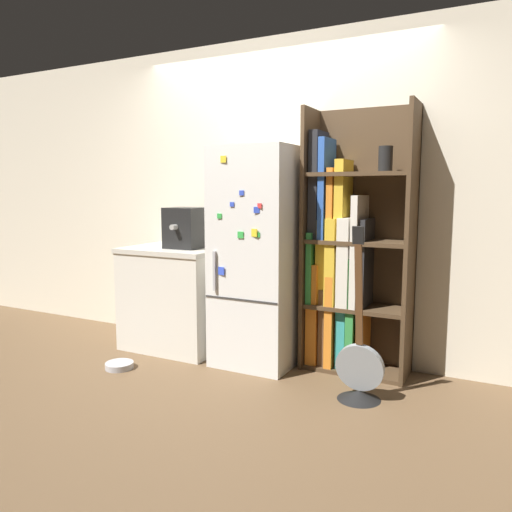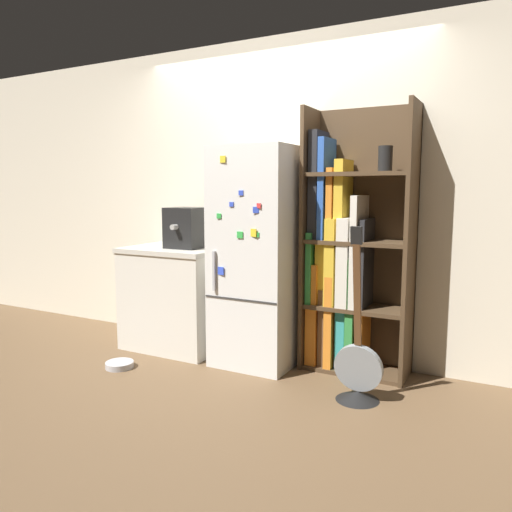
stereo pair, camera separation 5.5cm
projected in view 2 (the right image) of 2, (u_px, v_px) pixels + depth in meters
ground_plane at (252, 366)px, 3.92m from camera, size 16.00×16.00×0.00m
wall_back at (279, 198)px, 4.16m from camera, size 8.00×0.05×2.60m
refrigerator at (260, 257)px, 3.92m from camera, size 0.61×0.66×1.70m
bookshelf at (346, 260)px, 3.76m from camera, size 0.79×0.37×1.98m
kitchen_counter at (178, 297)px, 4.35m from camera, size 0.85×0.65×0.88m
espresso_machine at (186, 228)px, 4.22m from camera, size 0.30×0.34×0.34m
guitar at (358, 376)px, 3.25m from camera, size 0.32×0.29×1.15m
pet_bowl at (120, 364)px, 3.87m from camera, size 0.22×0.22×0.05m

